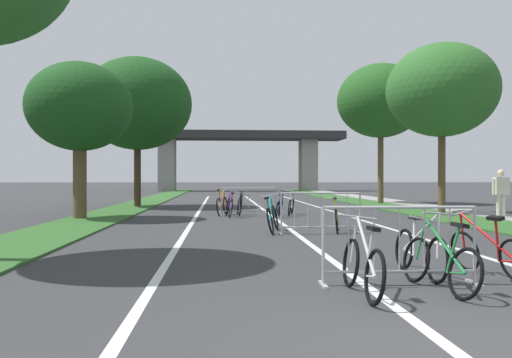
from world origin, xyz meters
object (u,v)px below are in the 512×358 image
(tree_right_oak_near, at_px, (381,101))
(bicycle_green_7, at_px, (440,263))
(crowd_barrier_third, at_px, (248,202))
(pedestrian_pushing_bike, at_px, (501,189))
(bicycle_black_8, at_px, (240,205))
(tree_right_maple_mid, at_px, (442,90))
(bicycle_blue_4, at_px, (279,208))
(bicycle_purple_3, at_px, (229,206))
(crowd_barrier_nearest, at_px, (399,246))
(bicycle_orange_5, at_px, (222,205))
(bicycle_silver_9, at_px, (362,266))
(bicycle_teal_2, at_px, (272,218))
(bicycle_white_0, at_px, (291,206))
(crowd_barrier_second, at_px, (321,214))
(bicycle_yellow_6, at_px, (336,217))
(bicycle_red_1, at_px, (489,252))
(tree_left_cypress_far, at_px, (137,104))
(bicycle_white_10, at_px, (420,251))
(tree_left_oak_mid, at_px, (80,108))

(tree_right_oak_near, xyz_separation_m, bicycle_green_7, (-5.91, -20.69, -5.21))
(crowd_barrier_third, bearing_deg, pedestrian_pushing_bike, -14.25)
(bicycle_green_7, bearing_deg, bicycle_black_8, 89.46)
(tree_right_maple_mid, distance_m, bicycle_green_7, 14.63)
(bicycle_blue_4, bearing_deg, pedestrian_pushing_bike, 1.87)
(bicycle_purple_3, xyz_separation_m, bicycle_black_8, (0.40, 0.84, -0.01))
(tree_right_oak_near, relative_size, crowd_barrier_nearest, 3.60)
(bicycle_orange_5, relative_size, bicycle_silver_9, 1.06)
(tree_right_oak_near, relative_size, bicycle_teal_2, 4.26)
(bicycle_teal_2, xyz_separation_m, bicycle_blue_4, (0.76, 5.04, -0.04))
(tree_right_maple_mid, height_order, bicycle_white_0, tree_right_maple_mid)
(crowd_barrier_second, distance_m, pedestrian_pushing_bike, 8.02)
(bicycle_yellow_6, height_order, bicycle_green_7, bicycle_green_7)
(crowd_barrier_third, distance_m, bicycle_red_1, 12.11)
(bicycle_red_1, xyz_separation_m, pedestrian_pushing_bike, (5.71, 9.64, 0.68))
(tree_left_cypress_far, bearing_deg, tree_right_oak_near, 9.70)
(bicycle_purple_3, bearing_deg, bicycle_orange_5, 100.18)
(bicycle_white_0, bearing_deg, bicycle_blue_4, 72.93)
(crowd_barrier_nearest, height_order, bicycle_red_1, crowd_barrier_nearest)
(crowd_barrier_second, bearing_deg, crowd_barrier_third, 103.80)
(pedestrian_pushing_bike, bearing_deg, bicycle_orange_5, 164.31)
(bicycle_silver_9, xyz_separation_m, bicycle_white_10, (1.16, 1.13, -0.00))
(tree_right_maple_mid, xyz_separation_m, bicycle_white_10, (-5.61, -11.77, -4.41))
(tree_right_oak_near, distance_m, bicycle_blue_4, 12.09)
(crowd_barrier_nearest, relative_size, crowd_barrier_second, 1.00)
(pedestrian_pushing_bike, bearing_deg, tree_right_oak_near, 94.72)
(bicycle_red_1, xyz_separation_m, bicycle_silver_9, (-2.10, -0.95, -0.00))
(bicycle_yellow_6, bearing_deg, tree_right_maple_mid, 60.58)
(crowd_barrier_third, distance_m, bicycle_yellow_6, 5.98)
(bicycle_teal_2, xyz_separation_m, bicycle_purple_3, (-1.02, 5.18, 0.01))
(bicycle_teal_2, xyz_separation_m, bicycle_green_7, (1.40, -6.93, -0.03))
(bicycle_purple_3, distance_m, bicycle_black_8, 0.93)
(tree_left_oak_mid, xyz_separation_m, bicycle_orange_5, (4.84, 1.62, -3.43))
(pedestrian_pushing_bike, bearing_deg, bicycle_black_8, 163.77)
(bicycle_teal_2, relative_size, bicycle_black_8, 1.04)
(pedestrian_pushing_bike, bearing_deg, bicycle_teal_2, -157.00)
(bicycle_white_0, distance_m, bicycle_green_7, 12.91)
(bicycle_teal_2, height_order, bicycle_orange_5, bicycle_teal_2)
(tree_left_oak_mid, height_order, bicycle_yellow_6, tree_left_oak_mid)
(crowd_barrier_second, height_order, bicycle_black_8, crowd_barrier_second)
(crowd_barrier_second, bearing_deg, tree_left_cypress_far, 118.32)
(crowd_barrier_nearest, bearing_deg, bicycle_red_1, 15.17)
(crowd_barrier_nearest, bearing_deg, pedestrian_pushing_bike, 54.54)
(crowd_barrier_second, height_order, bicycle_silver_9, crowd_barrier_second)
(bicycle_red_1, distance_m, bicycle_green_7, 1.30)
(pedestrian_pushing_bike, bearing_deg, tree_right_maple_mid, 113.94)
(bicycle_orange_5, bearing_deg, pedestrian_pushing_bike, -2.21)
(crowd_barrier_third, distance_m, bicycle_purple_3, 0.84)
(bicycle_teal_2, distance_m, bicycle_green_7, 7.07)
(tree_left_cypress_far, height_order, bicycle_purple_3, tree_left_cypress_far)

